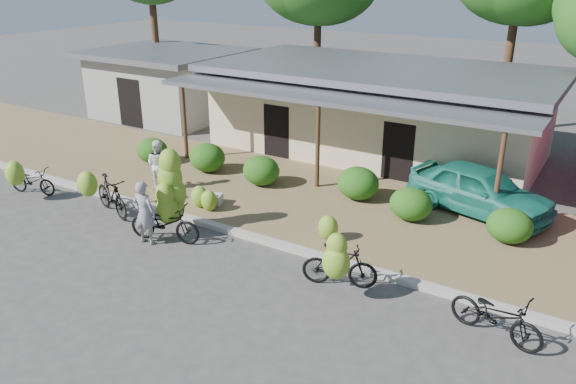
% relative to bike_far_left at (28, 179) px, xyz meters
% --- Properties ---
extents(ground, '(100.00, 100.00, 0.00)m').
position_rel_bike_far_left_xyz_m(ground, '(7.60, -0.84, -0.56)').
color(ground, '#44413F').
rests_on(ground, ground).
extents(sidewalk, '(60.00, 6.00, 0.12)m').
position_rel_bike_far_left_xyz_m(sidewalk, '(7.60, 4.16, -0.50)').
color(sidewalk, brown).
rests_on(sidewalk, ground).
extents(curb, '(60.00, 0.25, 0.15)m').
position_rel_bike_far_left_xyz_m(curb, '(7.60, 1.16, -0.48)').
color(curb, '#A8A399').
rests_on(curb, ground).
extents(shop_main, '(13.00, 8.50, 3.35)m').
position_rel_bike_far_left_xyz_m(shop_main, '(7.60, 10.09, 1.16)').
color(shop_main, beige).
rests_on(shop_main, ground).
extents(shop_grey, '(7.00, 6.00, 3.15)m').
position_rel_bike_far_left_xyz_m(shop_grey, '(-3.40, 10.15, 1.06)').
color(shop_grey, gray).
rests_on(shop_grey, ground).
extents(hedge_0, '(1.18, 1.06, 0.92)m').
position_rel_bike_far_left_xyz_m(hedge_0, '(1.27, 4.22, 0.02)').
color(hedge_0, '#1A5112').
rests_on(hedge_0, sidewalk).
extents(hedge_1, '(1.29, 1.16, 1.00)m').
position_rel_bike_far_left_xyz_m(hedge_1, '(3.60, 4.53, 0.06)').
color(hedge_1, '#1A5112').
rests_on(hedge_1, sidewalk).
extents(hedge_2, '(1.25, 1.12, 0.97)m').
position_rel_bike_far_left_xyz_m(hedge_2, '(5.95, 4.44, 0.05)').
color(hedge_2, '#1A5112').
rests_on(hedge_2, sidewalk).
extents(hedge_3, '(1.31, 1.18, 1.02)m').
position_rel_bike_far_left_xyz_m(hedge_3, '(9.18, 5.00, 0.07)').
color(hedge_3, '#1A5112').
rests_on(hedge_3, sidewalk).
extents(hedge_4, '(1.22, 1.10, 0.95)m').
position_rel_bike_far_left_xyz_m(hedge_4, '(11.11, 4.38, 0.04)').
color(hedge_4, '#1A5112').
rests_on(hedge_4, sidewalk).
extents(hedge_5, '(1.17, 1.06, 0.91)m').
position_rel_bike_far_left_xyz_m(hedge_5, '(13.80, 4.39, 0.02)').
color(hedge_5, '#1A5112').
rests_on(hedge_5, sidewalk).
extents(bike_far_left, '(1.77, 1.38, 1.33)m').
position_rel_bike_far_left_xyz_m(bike_far_left, '(0.00, 0.00, 0.00)').
color(bike_far_left, black).
rests_on(bike_far_left, ground).
extents(bike_left, '(2.02, 1.44, 1.49)m').
position_rel_bike_far_left_xyz_m(bike_left, '(3.33, 0.29, 0.11)').
color(bike_left, black).
rests_on(bike_left, ground).
extents(bike_center, '(2.10, 1.45, 2.42)m').
position_rel_bike_far_left_xyz_m(bike_center, '(5.87, 0.13, 0.37)').
color(bike_center, black).
rests_on(bike_center, ground).
extents(bike_right, '(1.81, 1.39, 1.63)m').
position_rel_bike_far_left_xyz_m(bike_right, '(10.99, 0.10, 0.13)').
color(bike_right, black).
rests_on(bike_right, ground).
extents(bike_far_right, '(2.02, 1.10, 1.00)m').
position_rel_bike_far_left_xyz_m(bike_far_right, '(14.42, 0.16, -0.06)').
color(bike_far_right, black).
rests_on(bike_far_right, ground).
extents(loose_banana_a, '(0.51, 0.43, 0.63)m').
position_rel_bike_far_left_xyz_m(loose_banana_a, '(5.83, 1.87, -0.12)').
color(loose_banana_a, '#7AAE2B').
rests_on(loose_banana_a, sidewalk).
extents(loose_banana_b, '(0.54, 0.46, 0.67)m').
position_rel_bike_far_left_xyz_m(loose_banana_b, '(5.43, 1.92, -0.10)').
color(loose_banana_b, '#7AAE2B').
rests_on(loose_banana_b, sidewalk).
extents(loose_banana_c, '(0.55, 0.46, 0.68)m').
position_rel_bike_far_left_xyz_m(loose_banana_c, '(9.71, 2.03, -0.10)').
color(loose_banana_c, '#7AAE2B').
rests_on(loose_banana_c, sidewalk).
extents(sack_near, '(0.93, 0.63, 0.30)m').
position_rel_bike_far_left_xyz_m(sack_near, '(5.44, 2.28, -0.29)').
color(sack_near, beige).
rests_on(sack_near, sidewalk).
extents(sack_far, '(0.84, 0.66, 0.28)m').
position_rel_bike_far_left_xyz_m(sack_far, '(3.99, 2.00, -0.30)').
color(sack_far, beige).
rests_on(sack_far, sidewalk).
extents(vendor, '(0.69, 0.50, 1.76)m').
position_rel_bike_far_left_xyz_m(vendor, '(5.60, -0.47, 0.32)').
color(vendor, gray).
rests_on(vendor, ground).
extents(bystander, '(0.86, 0.71, 1.62)m').
position_rel_bike_far_left_xyz_m(bystander, '(3.29, 2.46, 0.37)').
color(bystander, white).
rests_on(bystander, sidewalk).
extents(teal_van, '(4.50, 2.71, 1.43)m').
position_rel_bike_far_left_xyz_m(teal_van, '(12.64, 5.88, 0.28)').
color(teal_van, '#1A7765').
rests_on(teal_van, sidewalk).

